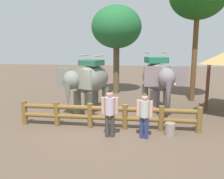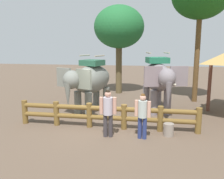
{
  "view_description": "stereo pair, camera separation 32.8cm",
  "coord_description": "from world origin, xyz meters",
  "px_view_note": "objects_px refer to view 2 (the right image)",
  "views": [
    {
      "loc": [
        1.56,
        -9.87,
        3.52
      ],
      "look_at": [
        0.0,
        1.28,
        1.4
      ],
      "focal_mm": 39.22,
      "sensor_mm": 36.0,
      "label": 1
    },
    {
      "loc": [
        1.88,
        -9.82,
        3.52
      ],
      "look_at": [
        0.0,
        1.28,
        1.4
      ],
      "focal_mm": 39.22,
      "sensor_mm": 36.0,
      "label": 2
    }
  ],
  "objects_px": {
    "tourist_man_in_blue": "(108,110)",
    "elephant_near_left": "(90,81)",
    "elephant_center": "(158,79)",
    "tree_far_left": "(119,28)",
    "feed_bucket": "(169,130)",
    "log_fence": "(106,114)",
    "tourist_woman_in_black": "(143,113)"
  },
  "relations": [
    {
      "from": "tourist_woman_in_black",
      "to": "tourist_man_in_blue",
      "type": "bearing_deg",
      "value": -178.62
    },
    {
      "from": "log_fence",
      "to": "elephant_center",
      "type": "height_order",
      "value": "elephant_center"
    },
    {
      "from": "elephant_center",
      "to": "tourist_woman_in_black",
      "type": "xyz_separation_m",
      "value": [
        -0.6,
        -3.92,
        -0.73
      ]
    },
    {
      "from": "tourist_woman_in_black",
      "to": "elephant_near_left",
      "type": "bearing_deg",
      "value": 132.33
    },
    {
      "from": "elephant_center",
      "to": "tree_far_left",
      "type": "height_order",
      "value": "tree_far_left"
    },
    {
      "from": "tree_far_left",
      "to": "feed_bucket",
      "type": "height_order",
      "value": "tree_far_left"
    },
    {
      "from": "elephant_center",
      "to": "tourist_woman_in_black",
      "type": "relative_size",
      "value": 2.13
    },
    {
      "from": "elephant_near_left",
      "to": "tree_far_left",
      "type": "height_order",
      "value": "tree_far_left"
    },
    {
      "from": "elephant_near_left",
      "to": "tourist_woman_in_black",
      "type": "xyz_separation_m",
      "value": [
        2.81,
        -3.08,
        -0.66
      ]
    },
    {
      "from": "tourist_woman_in_black",
      "to": "feed_bucket",
      "type": "bearing_deg",
      "value": 24.23
    },
    {
      "from": "log_fence",
      "to": "elephant_near_left",
      "type": "bearing_deg",
      "value": 120.46
    },
    {
      "from": "tourist_man_in_blue",
      "to": "elephant_near_left",
      "type": "bearing_deg",
      "value": 115.92
    },
    {
      "from": "elephant_near_left",
      "to": "tree_far_left",
      "type": "relative_size",
      "value": 0.57
    },
    {
      "from": "log_fence",
      "to": "feed_bucket",
      "type": "relative_size",
      "value": 15.56
    },
    {
      "from": "tourist_woman_in_black",
      "to": "log_fence",
      "type": "bearing_deg",
      "value": 149.0
    },
    {
      "from": "elephant_center",
      "to": "tourist_man_in_blue",
      "type": "height_order",
      "value": "elephant_center"
    },
    {
      "from": "elephant_center",
      "to": "tourist_woman_in_black",
      "type": "height_order",
      "value": "elephant_center"
    },
    {
      "from": "elephant_near_left",
      "to": "elephant_center",
      "type": "height_order",
      "value": "elephant_center"
    },
    {
      "from": "elephant_center",
      "to": "feed_bucket",
      "type": "distance_m",
      "value": 3.8
    },
    {
      "from": "feed_bucket",
      "to": "tree_far_left",
      "type": "bearing_deg",
      "value": 111.14
    },
    {
      "from": "elephant_near_left",
      "to": "tourist_man_in_blue",
      "type": "height_order",
      "value": "elephant_near_left"
    },
    {
      "from": "log_fence",
      "to": "elephant_near_left",
      "type": "relative_size",
      "value": 2.17
    },
    {
      "from": "feed_bucket",
      "to": "elephant_center",
      "type": "bearing_deg",
      "value": 96.65
    },
    {
      "from": "tourist_woman_in_black",
      "to": "tree_far_left",
      "type": "relative_size",
      "value": 0.28
    },
    {
      "from": "log_fence",
      "to": "tourist_woman_in_black",
      "type": "height_order",
      "value": "tourist_woman_in_black"
    },
    {
      "from": "log_fence",
      "to": "tourist_man_in_blue",
      "type": "distance_m",
      "value": 1.09
    },
    {
      "from": "log_fence",
      "to": "feed_bucket",
      "type": "height_order",
      "value": "log_fence"
    },
    {
      "from": "log_fence",
      "to": "tree_far_left",
      "type": "xyz_separation_m",
      "value": [
        -0.54,
        7.49,
        4.0
      ]
    },
    {
      "from": "tree_far_left",
      "to": "feed_bucket",
      "type": "distance_m",
      "value": 9.59
    },
    {
      "from": "elephant_center",
      "to": "tree_far_left",
      "type": "relative_size",
      "value": 0.6
    },
    {
      "from": "tourist_woman_in_black",
      "to": "feed_bucket",
      "type": "relative_size",
      "value": 3.52
    },
    {
      "from": "elephant_near_left",
      "to": "elephant_center",
      "type": "xyz_separation_m",
      "value": [
        3.41,
        0.83,
        0.07
      ]
    }
  ]
}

